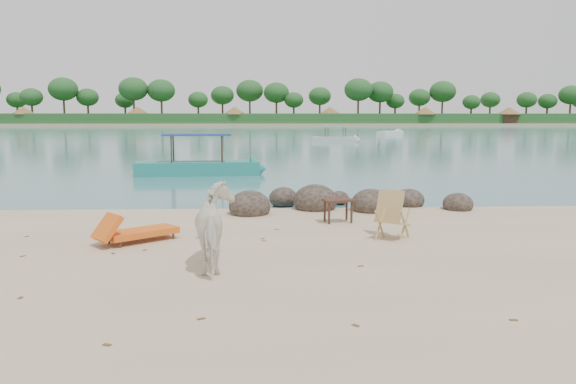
# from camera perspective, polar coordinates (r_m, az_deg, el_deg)

# --- Properties ---
(water) EXTENTS (400.00, 400.00, 0.00)m
(water) POSITION_cam_1_polar(r_m,az_deg,el_deg) (98.61, -2.86, 6.28)
(water) COLOR #3C7579
(water) RESTS_ON ground
(far_shore) EXTENTS (420.00, 90.00, 1.40)m
(far_shore) POSITION_cam_1_polar(r_m,az_deg,el_deg) (178.59, -2.79, 6.92)
(far_shore) COLOR tan
(far_shore) RESTS_ON ground
(far_scenery) EXTENTS (420.00, 18.00, 9.50)m
(far_scenery) POSITION_cam_1_polar(r_m,az_deg,el_deg) (145.28, -2.81, 7.98)
(far_scenery) COLOR #1E4C1E
(far_scenery) RESTS_ON ground
(boulders) EXTENTS (6.31, 2.77, 0.86)m
(boulders) POSITION_cam_1_polar(r_m,az_deg,el_deg) (14.70, 4.51, -1.17)
(boulders) COLOR black
(boulders) RESTS_ON ground
(cow) EXTENTS (0.98, 1.69, 1.34)m
(cow) POSITION_cam_1_polar(r_m,az_deg,el_deg) (8.98, -7.12, -3.67)
(cow) COLOR white
(cow) RESTS_ON ground
(side_table) EXTENTS (0.73, 0.55, 0.53)m
(side_table) POSITION_cam_1_polar(r_m,az_deg,el_deg) (12.82, 5.10, -2.05)
(side_table) COLOR #341D14
(side_table) RESTS_ON ground
(lounge_chair) EXTENTS (1.71, 1.56, 0.52)m
(lounge_chair) POSITION_cam_1_polar(r_m,az_deg,el_deg) (11.23, -14.67, -3.72)
(lounge_chair) COLOR orange
(lounge_chair) RESTS_ON ground
(deck_chair) EXTENTS (0.88, 0.89, 0.94)m
(deck_chair) POSITION_cam_1_polar(r_m,az_deg,el_deg) (11.23, 10.58, -2.50)
(deck_chair) COLOR tan
(deck_chair) RESTS_ON ground
(boat_near) EXTENTS (5.89, 1.77, 2.83)m
(boat_near) POSITION_cam_1_polar(r_m,az_deg,el_deg) (24.05, -9.22, 5.18)
(boat_near) COLOR #217F76
(boat_near) RESTS_ON water
(boat_mid) EXTENTS (5.03, 2.96, 2.44)m
(boat_mid) POSITION_cam_1_polar(r_m,az_deg,el_deg) (55.08, 4.85, 6.42)
(boat_mid) COLOR silver
(boat_mid) RESTS_ON water
(boat_far) EXTENTS (4.75, 5.34, 0.68)m
(boat_far) POSITION_cam_1_polar(r_m,az_deg,el_deg) (74.03, 10.34, 5.96)
(boat_far) COLOR silver
(boat_far) RESTS_ON water
(dead_leaves) EXTENTS (7.84, 6.47, 0.00)m
(dead_leaves) POSITION_cam_1_polar(r_m,az_deg,el_deg) (9.77, -11.56, -6.84)
(dead_leaves) COLOR brown
(dead_leaves) RESTS_ON ground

